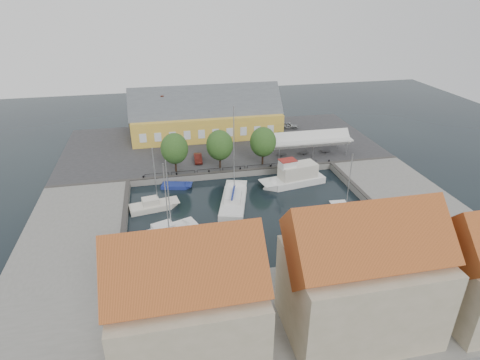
% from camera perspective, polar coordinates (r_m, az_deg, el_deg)
% --- Properties ---
extents(ground, '(140.00, 140.00, 0.00)m').
position_cam_1_polar(ground, '(54.60, 1.29, -4.13)').
color(ground, black).
rests_on(ground, ground).
extents(north_quay, '(56.00, 26.00, 1.00)m').
position_cam_1_polar(north_quay, '(74.81, -2.67, 4.92)').
color(north_quay, '#2D2D30').
rests_on(north_quay, ground).
extents(west_quay, '(12.00, 24.00, 1.00)m').
position_cam_1_polar(west_quay, '(52.75, -22.34, -6.88)').
color(west_quay, slate).
rests_on(west_quay, ground).
extents(east_quay, '(12.00, 24.00, 1.00)m').
position_cam_1_polar(east_quay, '(61.12, 22.30, -2.22)').
color(east_quay, slate).
rests_on(east_quay, ground).
extents(south_bank, '(56.00, 14.00, 1.00)m').
position_cam_1_polar(south_bank, '(38.29, 8.76, -19.09)').
color(south_bank, slate).
rests_on(south_bank, ground).
extents(quay_edge_fittings, '(56.00, 24.72, 0.40)m').
position_cam_1_polar(quay_edge_fittings, '(58.17, 0.27, -0.92)').
color(quay_edge_fittings, '#383533').
rests_on(quay_edge_fittings, north_quay).
extents(warehouse, '(28.56, 14.00, 9.55)m').
position_cam_1_polar(warehouse, '(78.21, -5.28, 8.84)').
color(warehouse, gold).
rests_on(warehouse, north_quay).
extents(tent_canopy, '(14.00, 4.00, 2.83)m').
position_cam_1_polar(tent_canopy, '(69.53, 9.96, 5.68)').
color(tent_canopy, silver).
rests_on(tent_canopy, north_quay).
extents(quay_trees, '(18.20, 4.20, 6.30)m').
position_cam_1_polar(quay_trees, '(62.80, -2.92, 4.97)').
color(quay_trees, black).
rests_on(quay_trees, north_quay).
extents(car_silver, '(4.25, 2.72, 1.35)m').
position_cam_1_polar(car_silver, '(82.82, 6.90, 7.75)').
color(car_silver, '#96999D').
rests_on(car_silver, north_quay).
extents(car_red, '(1.40, 3.64, 1.18)m').
position_cam_1_polar(car_red, '(66.72, -5.99, 3.11)').
color(car_red, '#511712').
rests_on(car_red, north_quay).
extents(center_sailboat, '(5.87, 10.91, 14.29)m').
position_cam_1_polar(center_sailboat, '(55.59, -0.91, -3.10)').
color(center_sailboat, white).
rests_on(center_sailboat, ground).
extents(trawler, '(10.48, 4.69, 5.00)m').
position_cam_1_polar(trawler, '(61.39, 7.77, 0.30)').
color(trawler, white).
rests_on(trawler, ground).
extents(east_boat_c, '(2.79, 7.46, 9.52)m').
position_cam_1_polar(east_boat_c, '(53.92, 14.96, -5.21)').
color(east_boat_c, white).
rests_on(east_boat_c, ground).
extents(west_boat_b, '(6.94, 3.42, 9.39)m').
position_cam_1_polar(west_boat_b, '(55.77, -12.25, -3.78)').
color(west_boat_b, silver).
rests_on(west_boat_b, ground).
extents(west_boat_c, '(7.85, 4.89, 10.35)m').
position_cam_1_polar(west_boat_c, '(49.87, -10.50, -7.48)').
color(west_boat_c, white).
rests_on(west_boat_c, ground).
extents(west_boat_d, '(9.01, 5.11, 11.65)m').
position_cam_1_polar(west_boat_d, '(47.07, -10.86, -9.76)').
color(west_boat_d, white).
rests_on(west_boat_d, ground).
extents(launch_sw, '(4.91, 1.92, 0.98)m').
position_cam_1_polar(launch_sw, '(43.32, -13.05, -13.94)').
color(launch_sw, white).
rests_on(launch_sw, ground).
extents(launch_nw, '(4.84, 2.83, 0.88)m').
position_cam_1_polar(launch_nw, '(61.03, -9.06, -0.92)').
color(launch_nw, navy).
rests_on(launch_nw, ground).
extents(townhouses, '(36.30, 8.50, 12.00)m').
position_cam_1_polar(townhouses, '(33.86, 13.88, -14.59)').
color(townhouses, '#BBAA90').
rests_on(townhouses, south_bank).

